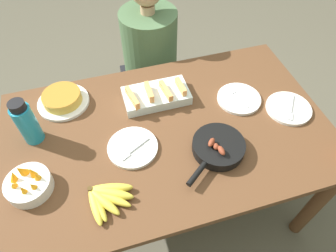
# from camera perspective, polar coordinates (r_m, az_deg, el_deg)

# --- Properties ---
(ground_plane) EXTENTS (14.00, 14.00, 0.00)m
(ground_plane) POSITION_cam_1_polar(r_m,az_deg,el_deg) (2.03, 0.00, -13.71)
(ground_plane) COLOR #565142
(dining_table) EXTENTS (1.52, 0.93, 0.74)m
(dining_table) POSITION_cam_1_polar(r_m,az_deg,el_deg) (1.47, 0.00, -3.11)
(dining_table) COLOR brown
(dining_table) RESTS_ON ground_plane
(banana_bunch) EXTENTS (0.19, 0.18, 0.04)m
(banana_bunch) POSITION_cam_1_polar(r_m,az_deg,el_deg) (1.22, -11.78, -13.16)
(banana_bunch) COLOR gold
(banana_bunch) RESTS_ON dining_table
(melon_tray) EXTENTS (0.33, 0.18, 0.09)m
(melon_tray) POSITION_cam_1_polar(r_m,az_deg,el_deg) (1.51, -2.39, 5.85)
(melon_tray) COLOR silver
(melon_tray) RESTS_ON dining_table
(skillet) EXTENTS (0.31, 0.27, 0.08)m
(skillet) POSITION_cam_1_polar(r_m,az_deg,el_deg) (1.32, 9.46, -4.02)
(skillet) COLOR black
(skillet) RESTS_ON dining_table
(frittata_plate_center) EXTENTS (0.25, 0.25, 0.06)m
(frittata_plate_center) POSITION_cam_1_polar(r_m,az_deg,el_deg) (1.58, -19.44, 4.83)
(frittata_plate_center) COLOR white
(frittata_plate_center) RESTS_ON dining_table
(empty_plate_near_front) EXTENTS (0.22, 0.22, 0.02)m
(empty_plate_near_front) POSITION_cam_1_polar(r_m,az_deg,el_deg) (1.59, 21.98, 3.15)
(empty_plate_near_front) COLOR white
(empty_plate_near_front) RESTS_ON dining_table
(empty_plate_far_left) EXTENTS (0.22, 0.22, 0.02)m
(empty_plate_far_left) POSITION_cam_1_polar(r_m,az_deg,el_deg) (1.56, 13.35, 5.09)
(empty_plate_far_left) COLOR white
(empty_plate_far_left) RESTS_ON dining_table
(empty_plate_far_right) EXTENTS (0.22, 0.22, 0.02)m
(empty_plate_far_right) POSITION_cam_1_polar(r_m,az_deg,el_deg) (1.34, -6.74, -4.07)
(empty_plate_far_right) COLOR white
(empty_plate_far_right) RESTS_ON dining_table
(fruit_bowl_mango) EXTENTS (0.18, 0.18, 0.11)m
(fruit_bowl_mango) POSITION_cam_1_polar(r_m,az_deg,el_deg) (1.32, -25.05, -9.98)
(fruit_bowl_mango) COLOR white
(fruit_bowl_mango) RESTS_ON dining_table
(water_bottle) EXTENTS (0.09, 0.09, 0.23)m
(water_bottle) POSITION_cam_1_polar(r_m,az_deg,el_deg) (1.42, -25.33, 0.59)
(water_bottle) COLOR teal
(water_bottle) RESTS_ON dining_table
(person_figure) EXTENTS (0.38, 0.38, 1.14)m
(person_figure) POSITION_cam_1_polar(r_m,az_deg,el_deg) (2.10, -3.23, 10.29)
(person_figure) COLOR black
(person_figure) RESTS_ON ground_plane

